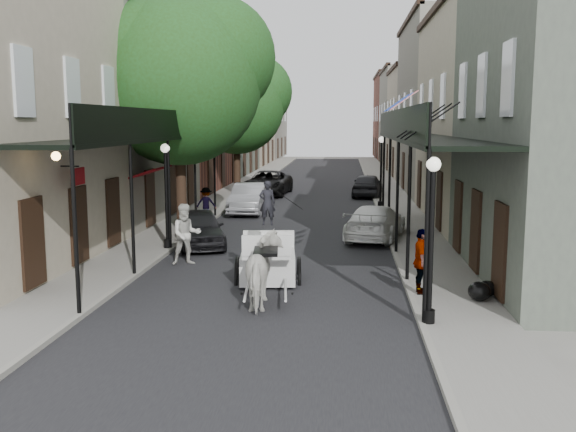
% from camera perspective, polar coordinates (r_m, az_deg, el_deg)
% --- Properties ---
extents(ground, '(140.00, 140.00, 0.00)m').
position_cam_1_polar(ground, '(16.87, -2.59, -7.39)').
color(ground, gray).
rests_on(ground, ground).
extents(road, '(8.00, 90.00, 0.01)m').
position_cam_1_polar(road, '(36.45, 1.58, 1.13)').
color(road, black).
rests_on(road, ground).
extents(sidewalk_left, '(2.20, 90.00, 0.12)m').
position_cam_1_polar(sidewalk_left, '(37.08, -6.16, 1.29)').
color(sidewalk_left, gray).
rests_on(sidewalk_left, ground).
extents(sidewalk_right, '(2.20, 90.00, 0.12)m').
position_cam_1_polar(sidewalk_right, '(36.49, 9.44, 1.12)').
color(sidewalk_right, gray).
rests_on(sidewalk_right, ground).
extents(building_row_left, '(5.00, 80.00, 10.50)m').
position_cam_1_polar(building_row_left, '(47.35, -8.22, 9.07)').
color(building_row_left, '#B3A78F').
rests_on(building_row_left, ground).
extents(building_row_right, '(5.00, 80.00, 10.50)m').
position_cam_1_polar(building_row_right, '(46.55, 13.14, 8.95)').
color(building_row_right, slate).
rests_on(building_row_right, ground).
extents(gallery_left, '(2.20, 18.05, 4.88)m').
position_cam_1_polar(gallery_left, '(24.11, -11.84, 6.93)').
color(gallery_left, black).
rests_on(gallery_left, sidewalk_left).
extents(gallery_right, '(2.20, 18.05, 4.88)m').
position_cam_1_polar(gallery_right, '(23.23, 11.58, 6.89)').
color(gallery_right, black).
rests_on(gallery_right, sidewalk_right).
extents(tree_near, '(7.31, 6.80, 9.63)m').
position_cam_1_polar(tree_near, '(27.10, -8.78, 12.29)').
color(tree_near, '#382619').
rests_on(tree_near, sidewalk_left).
extents(tree_far, '(6.45, 6.00, 8.61)m').
position_cam_1_polar(tree_far, '(40.80, -4.08, 10.09)').
color(tree_far, '#382619').
rests_on(tree_far, sidewalk_left).
extents(lamppost_right_near, '(0.32, 0.32, 3.71)m').
position_cam_1_polar(lamppost_right_near, '(14.45, 12.61, -1.92)').
color(lamppost_right_near, black).
rests_on(lamppost_right_near, sidewalk_right).
extents(lamppost_left, '(0.32, 0.32, 3.71)m').
position_cam_1_polar(lamppost_left, '(23.11, -10.76, 1.92)').
color(lamppost_left, black).
rests_on(lamppost_left, sidewalk_left).
extents(lamppost_right_far, '(0.32, 0.32, 3.71)m').
position_cam_1_polar(lamppost_right_far, '(34.24, 8.27, 4.02)').
color(lamppost_right_far, black).
rests_on(lamppost_right_far, sidewalk_right).
extents(horse, '(1.17, 2.22, 1.81)m').
position_cam_1_polar(horse, '(16.08, -1.99, -4.86)').
color(horse, silver).
rests_on(horse, ground).
extents(carriage, '(2.02, 2.80, 3.02)m').
position_cam_1_polar(carriage, '(18.78, -1.76, -2.09)').
color(carriage, black).
rests_on(carriage, ground).
extents(pedestrian_walking, '(1.18, 1.07, 1.98)m').
position_cam_1_polar(pedestrian_walking, '(20.93, -9.05, -1.62)').
color(pedestrian_walking, beige).
rests_on(pedestrian_walking, ground).
extents(pedestrian_sidewalk_left, '(0.99, 0.62, 1.47)m').
position_cam_1_polar(pedestrian_sidewalk_left, '(29.95, -7.29, 1.13)').
color(pedestrian_sidewalk_left, gray).
rests_on(pedestrian_sidewalk_left, sidewalk_left).
extents(pedestrian_sidewalk_right, '(0.42, 1.01, 1.72)m').
position_cam_1_polar(pedestrian_sidewalk_right, '(17.10, 11.75, -3.97)').
color(pedestrian_sidewalk_right, gray).
rests_on(pedestrian_sidewalk_right, sidewalk_right).
extents(car_left_near, '(2.79, 4.35, 1.38)m').
position_cam_1_polar(car_left_near, '(23.97, -7.82, -1.07)').
color(car_left_near, black).
rests_on(car_left_near, ground).
extents(car_left_mid, '(1.66, 4.59, 1.50)m').
position_cam_1_polar(car_left_mid, '(32.56, -3.43, 1.58)').
color(car_left_mid, '#9B9CA0').
rests_on(car_left_mid, ground).
extents(car_left_far, '(2.91, 5.66, 1.53)m').
position_cam_1_polar(car_left_far, '(40.57, -1.82, 2.94)').
color(car_left_far, black).
rests_on(car_left_far, ground).
extents(car_right_near, '(2.87, 4.96, 1.35)m').
position_cam_1_polar(car_right_near, '(25.43, 7.77, -0.56)').
color(car_right_near, white).
rests_on(car_right_near, ground).
extents(car_right_far, '(2.16, 4.40, 1.44)m').
position_cam_1_polar(car_right_far, '(39.98, 7.07, 2.74)').
color(car_right_far, black).
rests_on(car_right_far, ground).
extents(trash_bags, '(0.84, 0.99, 0.49)m').
position_cam_1_polar(trash_bags, '(17.11, 16.91, -6.33)').
color(trash_bags, black).
rests_on(trash_bags, sidewalk_right).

